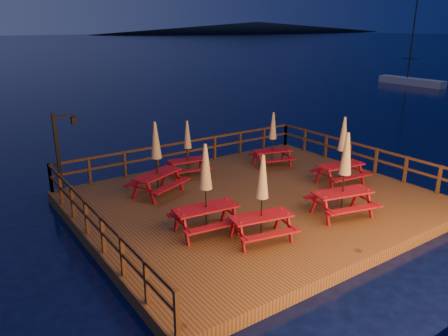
{
  "coord_description": "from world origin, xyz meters",
  "views": [
    {
      "loc": [
        -9.2,
        -11.35,
        6.42
      ],
      "look_at": [
        -0.95,
        0.6,
        1.58
      ],
      "focal_mm": 35.0,
      "sensor_mm": 36.0,
      "label": 1
    }
  ],
  "objects_px": {
    "lamp_post": "(61,146)",
    "picnic_table_1": "(342,150)",
    "picnic_table_0": "(262,197)",
    "picnic_table_2": "(188,148)",
    "sailboat": "(411,82)"
  },
  "relations": [
    {
      "from": "picnic_table_1",
      "to": "picnic_table_2",
      "type": "xyz_separation_m",
      "value": [
        -4.4,
        4.22,
        -0.19
      ]
    },
    {
      "from": "picnic_table_1",
      "to": "picnic_table_2",
      "type": "relative_size",
      "value": 1.15
    },
    {
      "from": "picnic_table_0",
      "to": "picnic_table_1",
      "type": "relative_size",
      "value": 0.97
    },
    {
      "from": "lamp_post",
      "to": "picnic_table_1",
      "type": "height_order",
      "value": "lamp_post"
    },
    {
      "from": "lamp_post",
      "to": "sailboat",
      "type": "height_order",
      "value": "sailboat"
    },
    {
      "from": "picnic_table_0",
      "to": "picnic_table_1",
      "type": "bearing_deg",
      "value": 30.56
    },
    {
      "from": "picnic_table_0",
      "to": "picnic_table_2",
      "type": "xyz_separation_m",
      "value": [
        1.12,
        6.1,
        -0.14
      ]
    },
    {
      "from": "lamp_post",
      "to": "picnic_table_1",
      "type": "distance_m",
      "value": 10.49
    },
    {
      "from": "picnic_table_1",
      "to": "picnic_table_2",
      "type": "bearing_deg",
      "value": 142.63
    },
    {
      "from": "picnic_table_0",
      "to": "picnic_table_2",
      "type": "relative_size",
      "value": 1.12
    },
    {
      "from": "sailboat",
      "to": "lamp_post",
      "type": "bearing_deg",
      "value": -162.95
    },
    {
      "from": "picnic_table_0",
      "to": "lamp_post",
      "type": "bearing_deg",
      "value": 128.33
    },
    {
      "from": "picnic_table_1",
      "to": "picnic_table_0",
      "type": "bearing_deg",
      "value": -154.72
    },
    {
      "from": "sailboat",
      "to": "picnic_table_0",
      "type": "xyz_separation_m",
      "value": [
        -36.48,
        -19.0,
        1.38
      ]
    },
    {
      "from": "picnic_table_2",
      "to": "lamp_post",
      "type": "bearing_deg",
      "value": 176.26
    }
  ]
}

